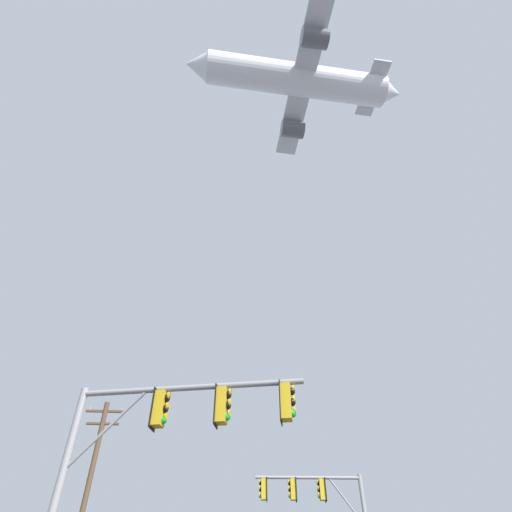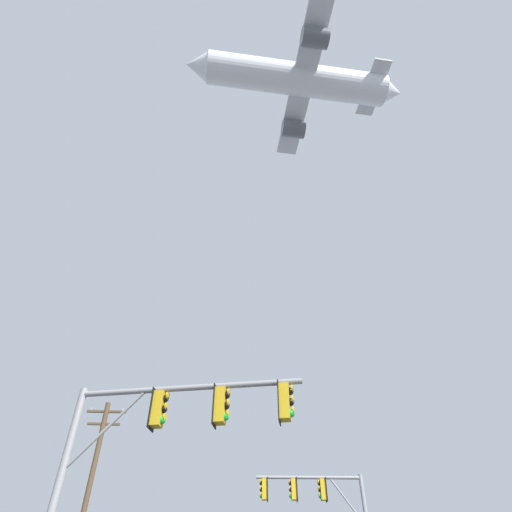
% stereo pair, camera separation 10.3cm
% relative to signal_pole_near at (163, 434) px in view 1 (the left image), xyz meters
% --- Properties ---
extents(signal_pole_near, '(6.01, 1.39, 5.91)m').
position_rel_signal_pole_near_xyz_m(signal_pole_near, '(0.00, 0.00, 0.00)').
color(signal_pole_near, gray).
rests_on(signal_pole_near, ground).
extents(signal_pole_far, '(5.22, 0.54, 6.43)m').
position_rel_signal_pole_near_xyz_m(signal_pole_far, '(6.10, 11.55, 0.35)').
color(signal_pole_far, gray).
rests_on(signal_pole_far, ground).
extents(utility_pole, '(2.20, 0.28, 10.57)m').
position_rel_signal_pole_near_xyz_m(utility_pole, '(-5.53, 13.69, 1.00)').
color(utility_pole, brown).
rests_on(utility_pole, ground).
extents(airplane, '(26.81, 20.71, 7.30)m').
position_rel_signal_pole_near_xyz_m(airplane, '(8.09, 14.08, 46.21)').
color(airplane, white).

